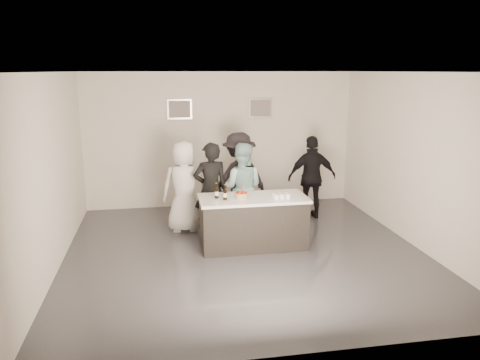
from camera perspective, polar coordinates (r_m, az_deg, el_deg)
The scene contains 19 objects.
floor at distance 8.07m, azimuth 0.63°, elevation -8.78°, with size 6.00×6.00×0.00m, color #3D3D42.
ceiling at distance 7.48m, azimuth 0.69°, elevation 13.04°, with size 6.00×6.00×0.00m, color white.
wall_back at distance 10.55m, azimuth -2.38°, elevation 4.91°, with size 6.00×0.04×3.00m, color silver.
wall_front at distance 4.82m, azimuth 7.32°, elevation -5.34°, with size 6.00×0.04×3.00m, color silver.
wall_left at distance 7.68m, azimuth -21.93°, elevation 0.81°, with size 0.04×6.00×3.00m, color silver.
wall_right at distance 8.70m, azimuth 20.49°, elevation 2.29°, with size 0.04×6.00×3.00m, color silver.
picture_left at distance 10.36m, azimuth -7.38°, elevation 8.56°, with size 0.54×0.04×0.44m, color #B2B2B7.
picture_right at distance 10.60m, azimuth 2.49°, elevation 8.76°, with size 0.54×0.04×0.44m, color #B2B2B7.
bar_counter at distance 8.17m, azimuth 1.59°, elevation -5.13°, with size 1.86×0.86×0.90m, color white.
cake at distance 7.97m, azimuth 0.14°, elevation -1.94°, with size 0.22×0.22×0.08m, color orange.
beer_bottle_a at distance 7.94m, azimuth -2.87°, elevation -1.33°, with size 0.07×0.07×0.26m, color black.
beer_bottle_b at distance 7.84m, azimuth -1.84°, elevation -1.52°, with size 0.07×0.07×0.26m, color black.
tumbler_cluster at distance 8.01m, azimuth 5.08°, elevation -1.91°, with size 0.30×0.19×0.08m, color orange.
candles at distance 7.69m, azimuth -0.28°, elevation -2.78°, with size 0.24×0.08×0.01m, color pink.
person_main_black at distance 8.63m, azimuth -3.58°, elevation -1.17°, with size 0.64×0.42×1.76m, color black.
person_main_blue at distance 8.86m, azimuth 0.19°, elevation -0.94°, with size 0.83×0.65×1.71m, color #9AC9C9.
person_guest_left at distance 8.92m, azimuth -6.78°, elevation -0.80°, with size 0.85×0.56×1.75m, color silver.
person_guest_right at distance 9.78m, azimuth 8.76°, elevation 0.31°, with size 1.01×0.42×1.73m, color black.
person_guest_back at distance 9.30m, azimuth -0.14°, elevation 0.17°, with size 1.19×0.68×1.84m, color black.
Camera 1 is at (-1.39, -7.35, 3.02)m, focal length 35.00 mm.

